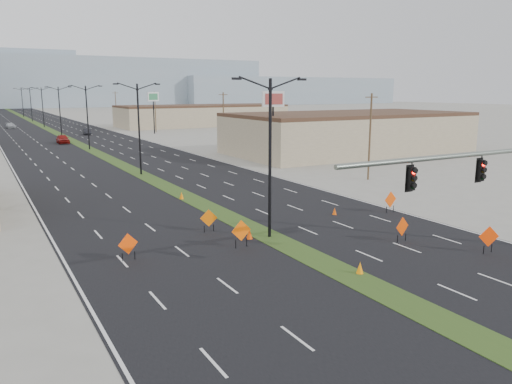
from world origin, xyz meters
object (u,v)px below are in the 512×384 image
streetlight_0 (270,154)px  car_far (11,126)px  cone_2 (335,211)px  pole_sign_east_near (273,104)px  streetlight_4 (43,106)px  streetlight_5 (31,103)px  cone_1 (249,234)px  cone_3 (182,196)px  car_left (63,139)px  cone_0 (360,268)px  construction_sign_5 (390,200)px  construction_sign_0 (128,245)px  construction_sign_1 (241,232)px  streetlight_2 (87,115)px  streetlight_1 (139,126)px  construction_sign_4 (489,237)px  construction_sign_3 (402,227)px  streetlight_3 (60,109)px  streetlight_6 (22,102)px  car_mid (87,132)px  construction_sign_2 (209,219)px  signal_mast (502,176)px  pole_sign_east_far (153,100)px

streetlight_0 → car_far: bearing=93.9°
car_far → cone_2: bearing=-89.0°
streetlight_0 → pole_sign_east_near: 35.10m
streetlight_4 → streetlight_5: same height
cone_1 → cone_3: bearing=87.6°
car_left → car_far: size_ratio=1.03×
cone_0 → construction_sign_5: bearing=39.6°
car_left → construction_sign_0: (-6.93, -67.90, 0.13)m
construction_sign_1 → pole_sign_east_near: 37.87m
streetlight_0 → car_far: 112.65m
streetlight_2 → cone_2: (7.35, -53.37, -5.14)m
streetlight_1 → construction_sign_4: (9.36, -37.00, -4.46)m
streetlight_1 → construction_sign_3: (6.66, -32.92, -4.49)m
streetlight_0 → cone_3: 14.46m
streetlight_3 → pole_sign_east_near: size_ratio=1.09×
cone_2 → pole_sign_east_near: size_ratio=0.06×
streetlight_0 → cone_0: bearing=-85.3°
streetlight_6 → cone_0: bearing=-89.8°
streetlight_5 → construction_sign_0: (-9.13, -140.02, -4.50)m
streetlight_0 → streetlight_4: bearing=90.0°
car_mid → construction_sign_2: size_ratio=2.53×
signal_mast → construction_sign_5: 12.06m
cone_2 → streetlight_1: bearing=106.2°
cone_1 → cone_2: size_ratio=1.22×
streetlight_2 → streetlight_3: (0.00, 28.00, 0.00)m
streetlight_6 → cone_3: size_ratio=15.34×
cone_1 → cone_2: (8.67, 2.35, -0.06)m
construction_sign_2 → cone_2: (10.25, -0.39, -0.63)m
construction_sign_3 → pole_sign_east_far: size_ratio=0.18×
cone_1 → pole_sign_east_near: 36.22m
construction_sign_1 → car_far: bearing=91.5°
signal_mast → car_left: bearing=97.9°
cone_2 → pole_sign_east_near: 30.21m
streetlight_0 → cone_1: bearing=167.9°
car_left → construction_sign_3: (8.87, -72.79, 0.14)m
streetlight_2 → cone_2: streetlight_2 is taller
car_far → construction_sign_1: bearing=-94.3°
cone_3 → cone_1: bearing=-92.4°
streetlight_0 → pole_sign_east_near: streetlight_0 is taller
construction_sign_0 → cone_0: size_ratio=2.38×
signal_mast → streetlight_5: (-8.56, 150.00, 0.63)m
construction_sign_3 → cone_3: bearing=103.1°
streetlight_4 → car_mid: streetlight_4 is taller
streetlight_0 → car_far: (-7.73, 112.28, -4.77)m
construction_sign_2 → cone_3: bearing=93.7°
pole_sign_east_far → streetlight_4: bearing=99.2°
cone_0 → pole_sign_east_near: size_ratio=0.07×
streetlight_1 → cone_0: size_ratio=15.17×
signal_mast → construction_sign_4: (0.80, 1.00, -3.84)m
construction_sign_4 → construction_sign_0: bearing=178.4°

